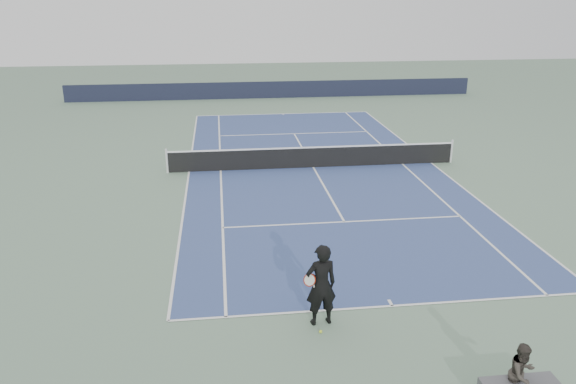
{
  "coord_description": "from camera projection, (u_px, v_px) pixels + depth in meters",
  "views": [
    {
      "loc": [
        -4.07,
        -23.65,
        7.34
      ],
      "look_at": [
        -1.91,
        -6.19,
        1.1
      ],
      "focal_mm": 35.0,
      "sensor_mm": 36.0,
      "label": 1
    }
  ],
  "objects": [
    {
      "name": "court_surface",
      "position": [
        313.0,
        167.0,
        25.05
      ],
      "size": [
        10.97,
        23.77,
        0.01
      ],
      "primitive_type": "cube",
      "color": "#34477B",
      "rests_on": "ground"
    },
    {
      "name": "tennis_net",
      "position": [
        313.0,
        157.0,
        24.88
      ],
      "size": [
        12.9,
        0.1,
        1.07
      ],
      "color": "silver",
      "rests_on": "ground"
    },
    {
      "name": "ground",
      "position": [
        313.0,
        167.0,
        25.05
      ],
      "size": [
        80.0,
        80.0,
        0.0
      ],
      "primitive_type": "plane",
      "color": "slate"
    },
    {
      "name": "windscreen_far",
      "position": [
        274.0,
        90.0,
        41.58
      ],
      "size": [
        30.0,
        0.25,
        1.2
      ],
      "primitive_type": "cube",
      "color": "black",
      "rests_on": "ground"
    },
    {
      "name": "tennis_player",
      "position": [
        321.0,
        285.0,
        12.91
      ],
      "size": [
        0.87,
        0.65,
        2.02
      ],
      "color": "black",
      "rests_on": "ground"
    },
    {
      "name": "spectator_bench",
      "position": [
        520.0,
        383.0,
        10.51
      ],
      "size": [
        1.53,
        1.01,
        1.28
      ],
      "color": "#4D4D51",
      "rests_on": "ground"
    },
    {
      "name": "tennis_ball",
      "position": [
        321.0,
        332.0,
        12.83
      ],
      "size": [
        0.07,
        0.07,
        0.07
      ],
      "primitive_type": "sphere",
      "color": "#D3E82F",
      "rests_on": "ground"
    }
  ]
}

